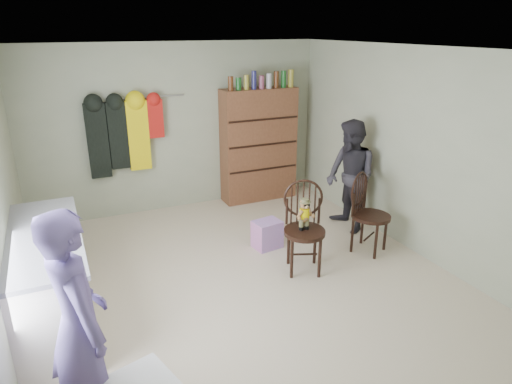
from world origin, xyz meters
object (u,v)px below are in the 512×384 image
counter (51,280)px  chair_far (367,210)px  chair_front (304,222)px  dresser (259,144)px

counter → chair_far: (3.64, 0.04, 0.08)m
chair_front → chair_far: size_ratio=1.04×
chair_front → chair_far: chair_front is taller
chair_front → dresser: 2.43m
chair_front → counter: bearing=-159.2°
chair_front → dresser: bearing=99.7°
counter → chair_far: bearing=0.6°
dresser → chair_far: bearing=-79.0°
counter → dresser: size_ratio=0.90×
counter → chair_front: bearing=-1.1°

